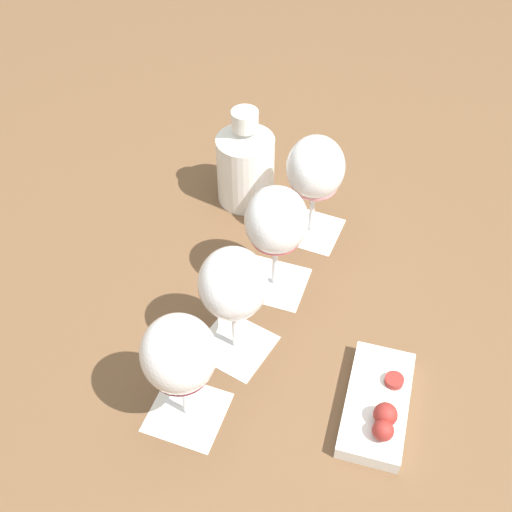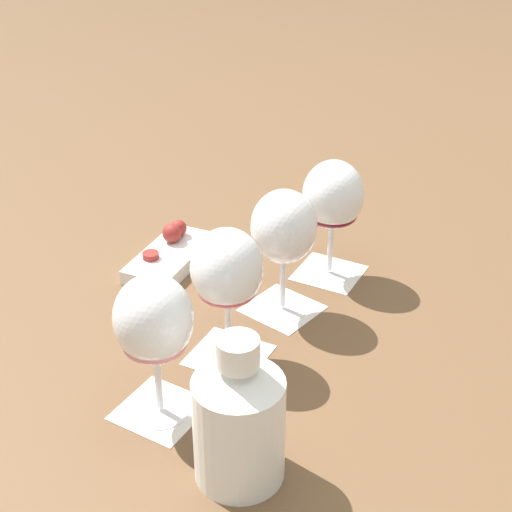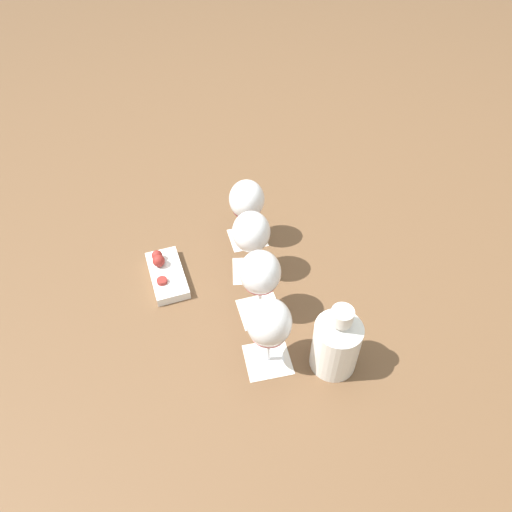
{
  "view_description": "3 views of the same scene",
  "coord_description": "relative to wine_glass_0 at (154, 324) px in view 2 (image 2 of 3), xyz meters",
  "views": [
    {
      "loc": [
        0.63,
        0.04,
        0.8
      ],
      "look_at": [
        0.0,
        -0.0,
        0.13
      ],
      "focal_mm": 45.0,
      "sensor_mm": 36.0,
      "label": 1
    },
    {
      "loc": [
        -0.91,
        -0.19,
        0.67
      ],
      "look_at": [
        0.0,
        -0.0,
        0.13
      ],
      "focal_mm": 55.0,
      "sensor_mm": 36.0,
      "label": 2
    },
    {
      "loc": [
        -0.65,
        0.4,
        0.91
      ],
      "look_at": [
        0.0,
        -0.0,
        0.13
      ],
      "focal_mm": 32.0,
      "sensor_mm": 36.0,
      "label": 3
    }
  ],
  "objects": [
    {
      "name": "ground_plane",
      "position": [
        0.19,
        -0.08,
        -0.13
      ],
      "size": [
        8.0,
        8.0,
        0.0
      ],
      "primitive_type": "plane",
      "color": "brown"
    },
    {
      "name": "tasting_card_0",
      "position": [
        0.0,
        0.0,
        -0.13
      ],
      "size": [
        0.13,
        0.13,
        0.0
      ],
      "color": "silver",
      "rests_on": "ground_plane"
    },
    {
      "name": "tasting_card_1",
      "position": [
        0.13,
        -0.06,
        -0.13
      ],
      "size": [
        0.12,
        0.12,
        0.0
      ],
      "color": "silver",
      "rests_on": "ground_plane"
    },
    {
      "name": "tasting_card_2",
      "position": [
        0.26,
        -0.11,
        -0.13
      ],
      "size": [
        0.13,
        0.14,
        0.0
      ],
      "color": "silver",
      "rests_on": "ground_plane"
    },
    {
      "name": "tasting_card_3",
      "position": [
        0.37,
        -0.17,
        -0.13
      ],
      "size": [
        0.12,
        0.13,
        0.0
      ],
      "color": "silver",
      "rests_on": "ground_plane"
    },
    {
      "name": "wine_glass_0",
      "position": [
        0.0,
        0.0,
        0.0
      ],
      "size": [
        0.1,
        0.1,
        0.2
      ],
      "color": "white",
      "rests_on": "tasting_card_0"
    },
    {
      "name": "wine_glass_1",
      "position": [
        0.13,
        -0.06,
        -0.0
      ],
      "size": [
        0.1,
        0.1,
        0.2
      ],
      "color": "white",
      "rests_on": "tasting_card_1"
    },
    {
      "name": "wine_glass_2",
      "position": [
        0.26,
        -0.11,
        -0.0
      ],
      "size": [
        0.1,
        0.1,
        0.2
      ],
      "color": "white",
      "rests_on": "tasting_card_2"
    },
    {
      "name": "wine_glass_3",
      "position": [
        0.37,
        -0.17,
        -0.0
      ],
      "size": [
        0.1,
        0.1,
        0.2
      ],
      "color": "white",
      "rests_on": "tasting_card_3"
    },
    {
      "name": "ceramic_vase",
      "position": [
        -0.08,
        -0.12,
        -0.05
      ],
      "size": [
        0.1,
        0.1,
        0.19
      ],
      "color": "white",
      "rests_on": "ground_plane"
    },
    {
      "name": "snack_dish",
      "position": [
        0.36,
        0.09,
        -0.12
      ],
      "size": [
        0.19,
        0.12,
        0.06
      ],
      "color": "white",
      "rests_on": "ground_plane"
    }
  ]
}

